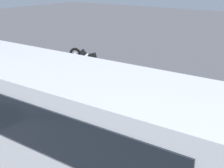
# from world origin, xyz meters

# --- Properties ---
(ground_plane) EXTENTS (80.00, 80.00, 0.00)m
(ground_plane) POSITION_xyz_m (0.00, 0.00, 0.00)
(ground_plane) COLOR #4C4C51
(tour_bus) EXTENTS (9.20, 2.68, 3.25)m
(tour_bus) POSITION_xyz_m (-0.92, 4.99, 1.64)
(tour_bus) COLOR silver
(tour_bus) RESTS_ON ground_plane
(spectator_far_left) EXTENTS (0.57, 0.33, 1.74)m
(spectator_far_left) POSITION_xyz_m (-1.34, 2.05, 1.03)
(spectator_far_left) COLOR #473823
(spectator_far_left) RESTS_ON ground_plane
(spectator_left) EXTENTS (0.58, 0.37, 1.68)m
(spectator_left) POSITION_xyz_m (-0.32, 1.89, 1.00)
(spectator_left) COLOR black
(spectator_left) RESTS_ON ground_plane
(spectator_centre) EXTENTS (0.58, 0.34, 1.66)m
(spectator_centre) POSITION_xyz_m (0.51, 1.92, 0.98)
(spectator_centre) COLOR #473823
(spectator_centre) RESTS_ON ground_plane
(parked_motorcycle_silver) EXTENTS (2.05, 0.58, 0.99)m
(parked_motorcycle_silver) POSITION_xyz_m (-3.11, 2.52, 0.48)
(parked_motorcycle_silver) COLOR black
(parked_motorcycle_silver) RESTS_ON ground_plane
(stunt_motorcycle) EXTENTS (1.77, 1.09, 1.87)m
(stunt_motorcycle) POSITION_xyz_m (3.91, -1.98, 1.05)
(stunt_motorcycle) COLOR black
(stunt_motorcycle) RESTS_ON ground_plane
(traffic_cone) EXTENTS (0.34, 0.34, 0.63)m
(traffic_cone) POSITION_xyz_m (1.81, -2.42, 0.30)
(traffic_cone) COLOR orange
(traffic_cone) RESTS_ON ground_plane
(bay_line_a) EXTENTS (0.23, 3.74, 0.01)m
(bay_line_a) POSITION_xyz_m (-2.92, -0.16, 0.00)
(bay_line_a) COLOR white
(bay_line_a) RESTS_ON ground_plane
(bay_line_b) EXTENTS (0.25, 4.25, 0.01)m
(bay_line_b) POSITION_xyz_m (-0.35, -0.16, 0.00)
(bay_line_b) COLOR white
(bay_line_b) RESTS_ON ground_plane
(bay_line_c) EXTENTS (0.24, 3.89, 0.01)m
(bay_line_c) POSITION_xyz_m (2.21, -0.16, 0.00)
(bay_line_c) COLOR white
(bay_line_c) RESTS_ON ground_plane
(bay_line_d) EXTENTS (0.25, 4.24, 0.01)m
(bay_line_d) POSITION_xyz_m (4.77, -0.16, 0.00)
(bay_line_d) COLOR white
(bay_line_d) RESTS_ON ground_plane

